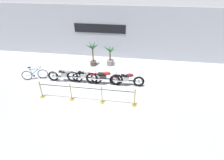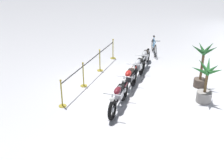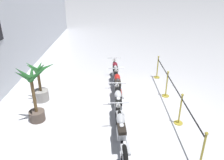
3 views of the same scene
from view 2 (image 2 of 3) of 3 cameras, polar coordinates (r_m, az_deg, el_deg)
ground_plane at (r=11.92m, az=1.34°, el=-0.56°), size 120.00×120.00×0.00m
motorcycle_silver_0 at (r=13.41m, az=6.67°, el=4.31°), size 2.37×0.62×0.93m
motorcycle_silver_1 at (r=12.22m, az=5.37°, el=2.44°), size 2.37×0.62×0.96m
motorcycle_red_2 at (r=11.04m, az=3.50°, el=0.05°), size 2.42×0.62×0.98m
motorcycle_maroon_3 at (r=9.79m, az=1.37°, el=-3.41°), size 2.24×0.62×0.93m
bicycle at (r=15.46m, az=8.52°, el=6.57°), size 1.61×0.69×0.94m
potted_palm_left_of_row at (r=10.67m, az=18.43°, el=-1.01°), size 1.01×1.11×1.63m
potted_palm_right_of_row at (r=11.80m, az=17.81°, el=2.53°), size 1.07×1.04×1.91m
stanchion_far_left at (r=13.14m, az=-2.10°, el=4.95°), size 5.47×0.28×1.05m
stanchion_mid_left at (r=13.03m, az=-2.48°, el=3.36°), size 0.28×0.28×1.05m
stanchion_mid_right at (r=11.53m, az=-5.82°, el=0.37°), size 0.28×0.28×1.05m
stanchion_far_right at (r=10.12m, az=-10.15°, el=-3.50°), size 0.28×0.28×1.05m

